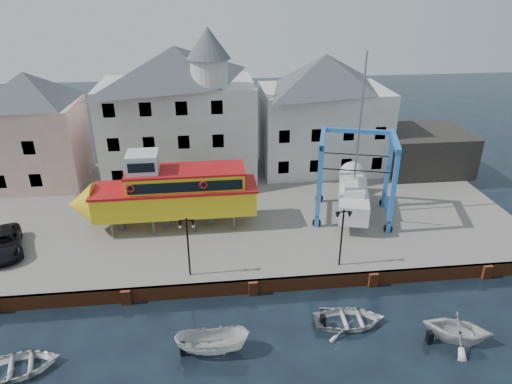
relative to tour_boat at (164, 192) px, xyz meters
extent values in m
plane|color=black|center=(5.89, -7.93, -3.89)|extent=(140.00, 140.00, 0.00)
cube|color=slate|center=(5.89, 3.07, -3.39)|extent=(44.00, 22.00, 1.00)
cube|color=#652E16|center=(5.89, -7.81, -3.39)|extent=(44.00, 0.25, 1.00)
cube|color=#652E16|center=(-2.11, -7.98, -3.39)|extent=(0.60, 0.36, 1.00)
cube|color=#652E16|center=(5.89, -7.98, -3.39)|extent=(0.60, 0.36, 1.00)
cube|color=#652E16|center=(13.89, -7.98, -3.39)|extent=(0.60, 0.36, 1.00)
cube|color=#652E16|center=(21.89, -7.98, -3.39)|extent=(0.60, 0.36, 1.00)
cube|color=#C99B90|center=(-12.11, 10.07, 0.86)|extent=(8.00, 7.00, 7.50)
pyramid|color=#3D4347|center=(-12.11, 10.07, 6.01)|extent=(8.00, 7.00, 2.80)
cube|color=black|center=(-14.61, 6.61, -1.29)|extent=(1.00, 0.08, 1.20)
cube|color=black|center=(-11.61, 6.61, -1.29)|extent=(1.00, 0.08, 1.20)
cube|color=black|center=(-11.61, 6.61, 1.71)|extent=(1.00, 0.08, 1.20)
cube|color=#BABBB4|center=(0.89, 10.57, 1.61)|extent=(14.00, 8.00, 9.00)
pyramid|color=#3D4347|center=(0.89, 10.57, 7.71)|extent=(14.00, 8.00, 3.20)
cube|color=black|center=(-4.61, 6.61, -1.29)|extent=(1.00, 0.08, 1.20)
cube|color=black|center=(-1.61, 6.61, -1.29)|extent=(1.00, 0.08, 1.20)
cube|color=black|center=(1.39, 6.61, -1.29)|extent=(1.00, 0.08, 1.20)
cube|color=black|center=(4.39, 6.61, -1.29)|extent=(1.00, 0.08, 1.20)
cube|color=black|center=(-4.61, 6.61, 1.71)|extent=(1.00, 0.08, 1.20)
cube|color=black|center=(-1.61, 6.61, 1.71)|extent=(1.00, 0.08, 1.20)
cube|color=black|center=(1.39, 6.61, 1.71)|extent=(1.00, 0.08, 1.20)
cube|color=black|center=(4.39, 6.61, 1.71)|extent=(1.00, 0.08, 1.20)
cube|color=black|center=(-4.61, 6.61, 4.71)|extent=(1.00, 0.08, 1.20)
cube|color=black|center=(-1.61, 6.61, 4.71)|extent=(1.00, 0.08, 1.20)
cube|color=black|center=(1.39, 6.61, 4.71)|extent=(1.00, 0.08, 1.20)
cube|color=black|center=(4.39, 6.61, 4.71)|extent=(1.00, 0.08, 1.20)
cylinder|color=#BABBB4|center=(3.89, 8.17, 7.31)|extent=(3.20, 3.20, 2.40)
cone|color=#3D4347|center=(3.89, 8.17, 9.81)|extent=(3.80, 3.80, 2.60)
cube|color=#BABBB4|center=(14.89, 11.07, 1.11)|extent=(12.00, 8.00, 8.00)
pyramid|color=#3D4347|center=(14.89, 11.07, 6.71)|extent=(12.00, 8.00, 3.20)
cube|color=black|center=(10.39, 7.11, -1.29)|extent=(1.00, 0.08, 1.20)
cube|color=black|center=(13.39, 7.11, -1.29)|extent=(1.00, 0.08, 1.20)
cube|color=black|center=(16.39, 7.11, -1.29)|extent=(1.00, 0.08, 1.20)
cube|color=black|center=(19.39, 7.11, -1.29)|extent=(1.00, 0.08, 1.20)
cube|color=black|center=(10.39, 7.11, 1.71)|extent=(1.00, 0.08, 1.20)
cube|color=black|center=(13.39, 7.11, 1.71)|extent=(1.00, 0.08, 1.20)
cube|color=black|center=(16.39, 7.11, 1.71)|extent=(1.00, 0.08, 1.20)
cube|color=black|center=(19.39, 7.11, 1.71)|extent=(1.00, 0.08, 1.20)
cube|color=black|center=(24.89, 9.07, -0.89)|extent=(8.00, 7.00, 4.00)
cylinder|color=black|center=(1.89, -6.73, -0.89)|extent=(0.12, 0.12, 4.00)
cube|color=black|center=(1.89, -6.73, 1.16)|extent=(0.90, 0.06, 0.06)
sphere|color=black|center=(1.89, -6.73, 1.23)|extent=(0.16, 0.16, 0.16)
cone|color=black|center=(1.49, -6.73, 0.89)|extent=(0.32, 0.32, 0.45)
sphere|color=silver|center=(1.49, -6.73, 0.71)|extent=(0.18, 0.18, 0.18)
cone|color=black|center=(2.29, -6.73, 0.89)|extent=(0.32, 0.32, 0.45)
sphere|color=silver|center=(2.29, -6.73, 0.71)|extent=(0.18, 0.18, 0.18)
cylinder|color=black|center=(11.89, -6.73, -0.89)|extent=(0.12, 0.12, 4.00)
cube|color=black|center=(11.89, -6.73, 1.16)|extent=(0.90, 0.06, 0.06)
sphere|color=black|center=(11.89, -6.73, 1.23)|extent=(0.16, 0.16, 0.16)
cone|color=black|center=(11.49, -6.73, 0.89)|extent=(0.32, 0.32, 0.45)
sphere|color=silver|center=(11.49, -6.73, 0.71)|extent=(0.18, 0.18, 0.18)
cone|color=black|center=(12.29, -6.73, 0.89)|extent=(0.32, 0.32, 0.45)
sphere|color=silver|center=(12.29, -6.73, 0.71)|extent=(0.18, 0.18, 0.18)
cylinder|color=#59595E|center=(-3.91, -1.24, -2.25)|extent=(0.20, 0.20, 1.29)
cylinder|color=#59595E|center=(-3.93, 1.18, -2.25)|extent=(0.20, 0.20, 1.29)
cylinder|color=#59595E|center=(-0.89, -1.21, -2.25)|extent=(0.20, 0.20, 1.29)
cylinder|color=#59595E|center=(-0.91, 1.20, -2.25)|extent=(0.20, 0.20, 1.29)
cylinder|color=#59595E|center=(2.13, -1.19, -2.25)|extent=(0.20, 0.20, 1.29)
cylinder|color=#59595E|center=(2.11, 1.23, -2.25)|extent=(0.20, 0.20, 1.29)
cylinder|color=#59595E|center=(5.15, -1.17, -2.25)|extent=(0.20, 0.20, 1.29)
cylinder|color=#59595E|center=(5.13, 1.25, -2.25)|extent=(0.20, 0.20, 1.29)
cube|color=#59595E|center=(-3.49, -0.03, -2.25)|extent=(0.52, 0.44, 1.29)
cube|color=#59595E|center=(-0.04, 0.00, -2.25)|extent=(0.52, 0.44, 1.29)
cube|color=#59595E|center=(3.41, 0.03, -2.25)|extent=(0.52, 0.44, 1.29)
cube|color=gold|center=(0.83, 0.01, -0.65)|extent=(12.10, 3.37, 1.90)
cone|color=gold|center=(-6.16, -0.05, -0.65)|extent=(1.92, 3.29, 3.28)
cube|color=#AE1115|center=(0.83, 0.01, 0.38)|extent=(12.36, 3.51, 0.19)
cube|color=gold|center=(1.69, 0.01, 0.99)|extent=(8.65, 3.00, 1.38)
cube|color=black|center=(1.70, -1.48, 1.03)|extent=(8.28, 0.13, 0.78)
cube|color=black|center=(1.68, 1.51, 1.03)|extent=(8.28, 0.13, 0.78)
cube|color=#AE1115|center=(1.69, 0.01, 1.75)|extent=(8.82, 3.09, 0.16)
cube|color=silver|center=(-1.33, -0.01, 2.46)|extent=(2.26, 2.26, 1.57)
cube|color=black|center=(-1.32, -1.16, 2.53)|extent=(1.88, 0.07, 0.69)
torus|color=#AE1115|center=(-2.18, -1.56, 1.16)|extent=(0.60, 0.13, 0.60)
torus|color=#AE1115|center=(2.99, -1.52, 1.16)|extent=(0.60, 0.13, 0.60)
cube|color=blue|center=(11.59, -1.42, 0.45)|extent=(0.41, 0.41, 6.68)
cylinder|color=black|center=(11.59, -1.42, -2.56)|extent=(0.71, 0.42, 0.67)
cube|color=blue|center=(12.83, 2.84, 0.45)|extent=(0.41, 0.41, 6.68)
cylinder|color=black|center=(12.83, 2.84, -2.56)|extent=(0.71, 0.42, 0.67)
cube|color=blue|center=(16.77, -2.93, 0.45)|extent=(0.41, 0.41, 6.68)
cylinder|color=black|center=(16.77, -2.93, -2.56)|extent=(0.71, 0.42, 0.67)
cube|color=blue|center=(18.01, 1.34, 0.45)|extent=(0.41, 0.41, 6.68)
cylinder|color=black|center=(18.01, 1.34, -2.56)|extent=(0.71, 0.42, 0.67)
cube|color=blue|center=(12.21, 0.71, 3.62)|extent=(1.65, 4.68, 0.47)
cube|color=blue|center=(12.21, 0.71, -1.94)|extent=(1.56, 4.65, 0.20)
cube|color=blue|center=(17.39, -0.80, 3.62)|extent=(1.65, 4.68, 0.47)
cube|color=blue|center=(17.39, -0.80, -1.94)|extent=(1.56, 4.65, 0.20)
cube|color=blue|center=(15.42, 2.09, 3.62)|extent=(5.59, 1.92, 0.33)
cube|color=silver|center=(14.80, -0.04, -1.18)|extent=(4.11, 7.49, 1.53)
cone|color=silver|center=(15.99, 4.04, -1.18)|extent=(2.53, 2.08, 2.20)
cube|color=#59595E|center=(14.80, -0.04, -2.27)|extent=(0.70, 1.71, 0.67)
cube|color=silver|center=(14.67, -0.50, -0.13)|extent=(2.27, 3.18, 0.57)
cylinder|color=#99999E|center=(14.93, 0.41, 4.84)|extent=(0.20, 0.20, 10.50)
cube|color=black|center=(14.32, -1.69, 1.81)|extent=(4.96, 1.55, 0.05)
cube|color=black|center=(15.28, 1.61, 1.81)|extent=(4.96, 1.55, 0.05)
imported|color=black|center=(-11.20, -2.45, -2.18)|extent=(3.98, 5.61, 1.42)
imported|color=silver|center=(3.16, -12.72, -3.89)|extent=(4.15, 1.81, 1.57)
imported|color=silver|center=(11.23, -11.39, -3.89)|extent=(4.35, 3.20, 0.88)
imported|color=silver|center=(16.85, -13.38, -3.89)|extent=(4.73, 4.46, 1.97)
imported|color=silver|center=(-7.03, -12.97, -3.89)|extent=(4.90, 4.00, 0.89)
camera|label=1|loc=(3.37, -31.75, 14.70)|focal=32.00mm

